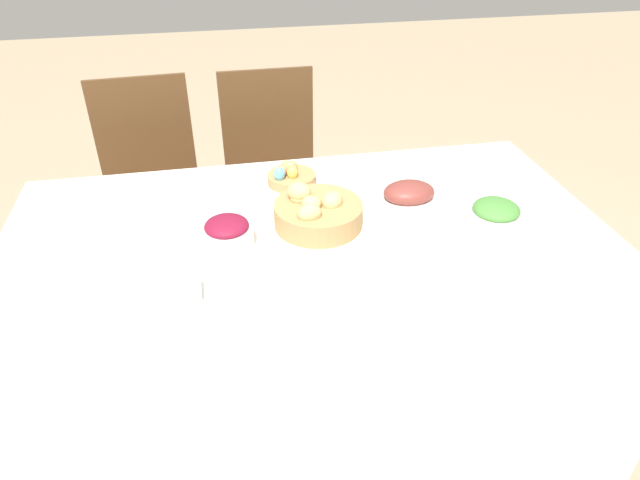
{
  "coord_description": "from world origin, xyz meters",
  "views": [
    {
      "loc": [
        -0.25,
        -1.45,
        1.73
      ],
      "look_at": [
        0.02,
        -0.08,
        0.81
      ],
      "focal_mm": 32.0,
      "sensor_mm": 36.0,
      "label": 1
    }
  ],
  "objects_px": {
    "green_salad_bowl": "(495,216)",
    "butter_dish": "(179,291)",
    "spoon": "(371,311)",
    "chair_far_center": "(273,176)",
    "chair_far_left": "(152,187)",
    "bread_basket": "(317,212)",
    "egg_basket": "(290,176)",
    "knife": "(359,313)",
    "dinner_plate": "(297,320)",
    "fork": "(232,330)",
    "drinking_cup": "(371,255)",
    "ham_platter": "(409,194)",
    "beet_salad_bowl": "(227,234)"
  },
  "relations": [
    {
      "from": "bread_basket",
      "to": "ham_platter",
      "type": "relative_size",
      "value": 1.03
    },
    {
      "from": "egg_basket",
      "to": "ham_platter",
      "type": "bearing_deg",
      "value": -28.1
    },
    {
      "from": "green_salad_bowl",
      "to": "chair_far_center",
      "type": "bearing_deg",
      "value": 121.34
    },
    {
      "from": "dinner_plate",
      "to": "fork",
      "type": "relative_size",
      "value": 1.52
    },
    {
      "from": "egg_basket",
      "to": "butter_dish",
      "type": "height_order",
      "value": "egg_basket"
    },
    {
      "from": "chair_far_center",
      "to": "bread_basket",
      "type": "bearing_deg",
      "value": -87.35
    },
    {
      "from": "chair_far_center",
      "to": "ham_platter",
      "type": "height_order",
      "value": "chair_far_center"
    },
    {
      "from": "fork",
      "to": "butter_dish",
      "type": "xyz_separation_m",
      "value": [
        -0.13,
        0.16,
        0.01
      ]
    },
    {
      "from": "egg_basket",
      "to": "chair_far_left",
      "type": "bearing_deg",
      "value": 135.03
    },
    {
      "from": "spoon",
      "to": "chair_far_center",
      "type": "bearing_deg",
      "value": 93.4
    },
    {
      "from": "spoon",
      "to": "ham_platter",
      "type": "bearing_deg",
      "value": 61.37
    },
    {
      "from": "chair_far_center",
      "to": "fork",
      "type": "distance_m",
      "value": 1.33
    },
    {
      "from": "dinner_plate",
      "to": "chair_far_center",
      "type": "bearing_deg",
      "value": 85.91
    },
    {
      "from": "drinking_cup",
      "to": "chair_far_left",
      "type": "bearing_deg",
      "value": 122.47
    },
    {
      "from": "butter_dish",
      "to": "chair_far_center",
      "type": "bearing_deg",
      "value": 71.32
    },
    {
      "from": "spoon",
      "to": "butter_dish",
      "type": "xyz_separation_m",
      "value": [
        -0.48,
        0.16,
        0.01
      ]
    },
    {
      "from": "green_salad_bowl",
      "to": "dinner_plate",
      "type": "xyz_separation_m",
      "value": [
        -0.68,
        -0.32,
        -0.04
      ]
    },
    {
      "from": "egg_basket",
      "to": "dinner_plate",
      "type": "distance_m",
      "value": 0.74
    },
    {
      "from": "chair_far_left",
      "to": "bread_basket",
      "type": "distance_m",
      "value": 1.07
    },
    {
      "from": "egg_basket",
      "to": "knife",
      "type": "distance_m",
      "value": 0.74
    },
    {
      "from": "ham_platter",
      "to": "green_salad_bowl",
      "type": "distance_m",
      "value": 0.3
    },
    {
      "from": "beet_salad_bowl",
      "to": "drinking_cup",
      "type": "xyz_separation_m",
      "value": [
        0.39,
        -0.18,
        -0.0
      ]
    },
    {
      "from": "dinner_plate",
      "to": "spoon",
      "type": "height_order",
      "value": "dinner_plate"
    },
    {
      "from": "chair_far_left",
      "to": "knife",
      "type": "xyz_separation_m",
      "value": [
        0.61,
        -1.29,
        0.25
      ]
    },
    {
      "from": "beet_salad_bowl",
      "to": "spoon",
      "type": "relative_size",
      "value": 0.86
    },
    {
      "from": "chair_far_left",
      "to": "knife",
      "type": "distance_m",
      "value": 1.45
    },
    {
      "from": "egg_basket",
      "to": "spoon",
      "type": "bearing_deg",
      "value": -82.57
    },
    {
      "from": "bread_basket",
      "to": "green_salad_bowl",
      "type": "bearing_deg",
      "value": -12.79
    },
    {
      "from": "chair_far_center",
      "to": "knife",
      "type": "relative_size",
      "value": 5.48
    },
    {
      "from": "chair_far_center",
      "to": "drinking_cup",
      "type": "distance_m",
      "value": 1.14
    },
    {
      "from": "beet_salad_bowl",
      "to": "knife",
      "type": "bearing_deg",
      "value": -50.58
    },
    {
      "from": "chair_far_center",
      "to": "knife",
      "type": "xyz_separation_m",
      "value": [
        0.07,
        -1.29,
        0.25
      ]
    },
    {
      "from": "fork",
      "to": "bread_basket",
      "type": "bearing_deg",
      "value": 57.12
    },
    {
      "from": "green_salad_bowl",
      "to": "drinking_cup",
      "type": "distance_m",
      "value": 0.45
    },
    {
      "from": "dinner_plate",
      "to": "spoon",
      "type": "bearing_deg",
      "value": 0.0
    },
    {
      "from": "green_salad_bowl",
      "to": "dinner_plate",
      "type": "height_order",
      "value": "green_salad_bowl"
    },
    {
      "from": "spoon",
      "to": "drinking_cup",
      "type": "relative_size",
      "value": 2.22
    },
    {
      "from": "spoon",
      "to": "fork",
      "type": "bearing_deg",
      "value": 178.96
    },
    {
      "from": "spoon",
      "to": "beet_salad_bowl",
      "type": "bearing_deg",
      "value": 131.01
    },
    {
      "from": "egg_basket",
      "to": "spoon",
      "type": "distance_m",
      "value": 0.75
    },
    {
      "from": "chair_far_center",
      "to": "bread_basket",
      "type": "xyz_separation_m",
      "value": [
        0.05,
        -0.84,
        0.29
      ]
    },
    {
      "from": "green_salad_bowl",
      "to": "butter_dish",
      "type": "height_order",
      "value": "green_salad_bowl"
    },
    {
      "from": "chair_far_left",
      "to": "beet_salad_bowl",
      "type": "relative_size",
      "value": 6.36
    },
    {
      "from": "knife",
      "to": "butter_dish",
      "type": "xyz_separation_m",
      "value": [
        -0.45,
        0.16,
        0.01
      ]
    },
    {
      "from": "dinner_plate",
      "to": "knife",
      "type": "height_order",
      "value": "dinner_plate"
    },
    {
      "from": "egg_basket",
      "to": "butter_dish",
      "type": "distance_m",
      "value": 0.69
    },
    {
      "from": "chair_far_left",
      "to": "butter_dish",
      "type": "relative_size",
      "value": 8.51
    },
    {
      "from": "ham_platter",
      "to": "drinking_cup",
      "type": "bearing_deg",
      "value": -123.33
    },
    {
      "from": "butter_dish",
      "to": "green_salad_bowl",
      "type": "bearing_deg",
      "value": 9.36
    },
    {
      "from": "spoon",
      "to": "knife",
      "type": "bearing_deg",
      "value": 178.96
    }
  ]
}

